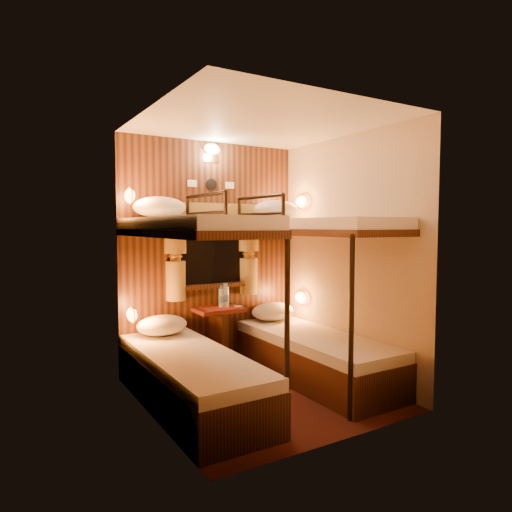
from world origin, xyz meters
TOP-DOWN VIEW (x-y plane):
  - floor at (0.00, 0.00)m, footprint 2.10×2.10m
  - ceiling at (0.00, 0.00)m, footprint 2.10×2.10m
  - wall_back at (0.00, 1.05)m, footprint 2.40×0.00m
  - wall_front at (0.00, -1.05)m, footprint 2.40×0.00m
  - wall_left at (-1.00, 0.00)m, footprint 0.00×2.40m
  - wall_right at (1.00, 0.00)m, footprint 0.00×2.40m
  - back_panel at (0.00, 1.04)m, footprint 2.00×0.03m
  - bunk_left at (-0.65, 0.07)m, footprint 0.72×1.90m
  - bunk_right at (0.65, 0.07)m, footprint 0.72×1.90m
  - window at (0.00, 1.00)m, footprint 1.00×0.12m
  - curtains at (0.00, 0.97)m, footprint 1.10×0.22m
  - back_fixtures at (0.00, 1.00)m, footprint 0.54×0.09m
  - reading_lamps at (-0.00, 0.70)m, footprint 2.00×0.20m
  - table at (0.00, 0.85)m, footprint 0.50×0.34m
  - bottle_left at (0.03, 0.85)m, footprint 0.07×0.07m
  - bottle_right at (0.08, 0.85)m, footprint 0.07×0.07m
  - sachet_a at (0.21, 0.82)m, footprint 0.07×0.06m
  - sachet_b at (0.08, 0.88)m, footprint 0.09×0.07m
  - pillow_lower_left at (-0.65, 0.77)m, footprint 0.49×0.35m
  - pillow_lower_right at (0.65, 0.81)m, footprint 0.50×0.36m
  - pillow_upper_left at (-0.65, 0.79)m, footprint 0.51×0.37m
  - pillow_upper_right at (0.65, 0.75)m, footprint 0.51×0.37m

SIDE VIEW (x-z plane):
  - floor at x=0.00m, z-range 0.00..0.00m
  - table at x=0.00m, z-range 0.09..0.74m
  - pillow_lower_left at x=-0.65m, z-range 0.46..0.65m
  - pillow_lower_right at x=0.65m, z-range 0.46..0.66m
  - bunk_left at x=-0.65m, z-range -0.35..1.47m
  - bunk_right at x=0.65m, z-range -0.35..1.47m
  - sachet_a at x=0.21m, z-range 0.65..0.66m
  - sachet_b at x=0.08m, z-range 0.65..0.66m
  - bottle_left at x=0.03m, z-range 0.63..0.87m
  - bottle_right at x=0.08m, z-range 0.63..0.89m
  - window at x=0.00m, z-range 0.79..1.58m
  - wall_back at x=0.00m, z-range 0.00..2.40m
  - wall_front at x=0.00m, z-range 0.00..2.40m
  - wall_left at x=-1.00m, z-range 0.00..2.40m
  - wall_right at x=1.00m, z-range 0.00..2.40m
  - back_panel at x=0.00m, z-range 0.00..2.40m
  - reading_lamps at x=0.00m, z-range 0.62..1.86m
  - curtains at x=0.00m, z-range 0.76..1.76m
  - pillow_upper_left at x=-0.65m, z-range 1.59..1.79m
  - pillow_upper_right at x=0.65m, z-range 1.59..1.79m
  - back_fixtures at x=0.00m, z-range 2.00..2.49m
  - ceiling at x=0.00m, z-range 2.40..2.40m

